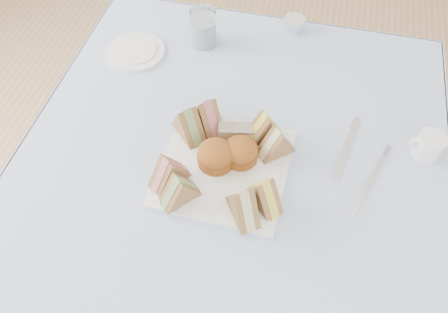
% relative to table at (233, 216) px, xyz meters
% --- Properties ---
extents(floor, '(4.00, 4.00, 0.00)m').
position_rel_table_xyz_m(floor, '(0.00, 0.00, -0.37)').
color(floor, '#9E7751').
rests_on(floor, ground).
extents(table, '(0.90, 0.90, 0.74)m').
position_rel_table_xyz_m(table, '(0.00, 0.00, 0.00)').
color(table, brown).
rests_on(table, floor).
extents(tablecloth, '(1.02, 1.02, 0.01)m').
position_rel_table_xyz_m(tablecloth, '(0.00, 0.00, 0.37)').
color(tablecloth, '#ACC5F2').
rests_on(tablecloth, table).
extents(serving_plate, '(0.30, 0.30, 0.01)m').
position_rel_table_xyz_m(serving_plate, '(-0.01, -0.08, 0.38)').
color(serving_plate, white).
rests_on(serving_plate, tablecloth).
extents(sandwich_fl_a, '(0.09, 0.10, 0.08)m').
position_rel_table_xyz_m(sandwich_fl_a, '(-0.12, -0.14, 0.43)').
color(sandwich_fl_a, '#906745').
rests_on(sandwich_fl_a, serving_plate).
extents(sandwich_fl_b, '(0.09, 0.10, 0.08)m').
position_rel_table_xyz_m(sandwich_fl_b, '(-0.08, -0.18, 0.43)').
color(sandwich_fl_b, '#906745').
rests_on(sandwich_fl_b, serving_plate).
extents(sandwich_fr_a, '(0.10, 0.10, 0.08)m').
position_rel_table_xyz_m(sandwich_fr_a, '(0.10, -0.15, 0.43)').
color(sandwich_fr_a, '#906745').
rests_on(sandwich_fr_a, serving_plate).
extents(sandwich_fr_b, '(0.09, 0.11, 0.09)m').
position_rel_table_xyz_m(sandwich_fr_b, '(0.06, -0.19, 0.43)').
color(sandwich_fr_b, '#906745').
rests_on(sandwich_fr_b, serving_plate).
extents(sandwich_bl_a, '(0.10, 0.10, 0.09)m').
position_rel_table_xyz_m(sandwich_bl_a, '(-0.11, -0.00, 0.43)').
color(sandwich_bl_a, '#906745').
rests_on(sandwich_bl_a, serving_plate).
extents(sandwich_bl_b, '(0.10, 0.11, 0.09)m').
position_rel_table_xyz_m(sandwich_bl_b, '(-0.08, 0.03, 0.43)').
color(sandwich_bl_b, '#906745').
rests_on(sandwich_bl_b, serving_plate).
extents(sandwich_br_a, '(0.10, 0.09, 0.08)m').
position_rel_table_xyz_m(sandwich_br_a, '(0.10, -0.01, 0.43)').
color(sandwich_br_a, '#906745').
rests_on(sandwich_br_a, serving_plate).
extents(sandwich_br_b, '(0.10, 0.09, 0.08)m').
position_rel_table_xyz_m(sandwich_br_b, '(0.06, 0.03, 0.43)').
color(sandwich_br_b, '#906745').
rests_on(sandwich_br_b, serving_plate).
extents(scone_left, '(0.09, 0.09, 0.06)m').
position_rel_table_xyz_m(scone_left, '(-0.03, -0.07, 0.42)').
color(scone_left, brown).
rests_on(scone_left, serving_plate).
extents(scone_right, '(0.10, 0.10, 0.05)m').
position_rel_table_xyz_m(scone_right, '(0.02, -0.05, 0.42)').
color(scone_right, brown).
rests_on(scone_right, serving_plate).
extents(pastry_slice, '(0.09, 0.05, 0.04)m').
position_rel_table_xyz_m(pastry_slice, '(-0.00, 0.01, 0.41)').
color(pastry_slice, tan).
rests_on(pastry_slice, serving_plate).
extents(side_plate, '(0.18, 0.18, 0.01)m').
position_rel_table_xyz_m(side_plate, '(-0.35, 0.25, 0.38)').
color(side_plate, white).
rests_on(side_plate, tablecloth).
extents(water_glass, '(0.08, 0.08, 0.11)m').
position_rel_table_xyz_m(water_glass, '(-0.17, 0.34, 0.43)').
color(water_glass, white).
rests_on(water_glass, tablecloth).
extents(tea_strainer, '(0.08, 0.08, 0.04)m').
position_rel_table_xyz_m(tea_strainer, '(0.08, 0.46, 0.39)').
color(tea_strainer, silver).
rests_on(tea_strainer, tablecloth).
extents(knife, '(0.06, 0.20, 0.00)m').
position_rel_table_xyz_m(knife, '(0.26, 0.05, 0.38)').
color(knife, silver).
rests_on(knife, tablecloth).
extents(fork, '(0.08, 0.19, 0.00)m').
position_rel_table_xyz_m(fork, '(0.32, -0.04, 0.38)').
color(fork, silver).
rests_on(fork, tablecloth).
extents(creamer_jug, '(0.08, 0.08, 0.06)m').
position_rel_table_xyz_m(creamer_jug, '(0.45, 0.08, 0.41)').
color(creamer_jug, white).
rests_on(creamer_jug, tablecloth).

